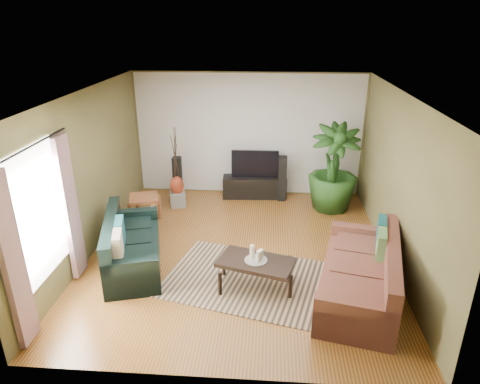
# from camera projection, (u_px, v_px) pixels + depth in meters

# --- Properties ---
(floor) EXTENTS (5.50, 5.50, 0.00)m
(floor) POSITION_uv_depth(u_px,v_px,m) (239.00, 253.00, 7.34)
(floor) COLOR brown
(floor) RESTS_ON ground
(ceiling) EXTENTS (5.50, 5.50, 0.00)m
(ceiling) POSITION_uv_depth(u_px,v_px,m) (239.00, 94.00, 6.31)
(ceiling) COLOR white
(ceiling) RESTS_ON ground
(wall_back) EXTENTS (5.00, 0.00, 5.00)m
(wall_back) POSITION_uv_depth(u_px,v_px,m) (248.00, 135.00, 9.36)
(wall_back) COLOR olive
(wall_back) RESTS_ON ground
(wall_front) EXTENTS (5.00, 0.00, 5.00)m
(wall_front) POSITION_uv_depth(u_px,v_px,m) (219.00, 276.00, 4.29)
(wall_front) COLOR olive
(wall_front) RESTS_ON ground
(wall_left) EXTENTS (0.00, 5.50, 5.50)m
(wall_left) POSITION_uv_depth(u_px,v_px,m) (87.00, 176.00, 6.99)
(wall_left) COLOR olive
(wall_left) RESTS_ON ground
(wall_right) EXTENTS (0.00, 5.50, 5.50)m
(wall_right) POSITION_uv_depth(u_px,v_px,m) (399.00, 184.00, 6.66)
(wall_right) COLOR olive
(wall_right) RESTS_ON ground
(backwall_panel) EXTENTS (4.90, 0.00, 4.90)m
(backwall_panel) POSITION_uv_depth(u_px,v_px,m) (248.00, 135.00, 9.35)
(backwall_panel) COLOR white
(backwall_panel) RESTS_ON ground
(window_pane) EXTENTS (0.00, 1.80, 1.80)m
(window_pane) POSITION_uv_depth(u_px,v_px,m) (38.00, 215.00, 5.50)
(window_pane) COLOR white
(window_pane) RESTS_ON ground
(curtain_near) EXTENTS (0.08, 0.35, 2.20)m
(curtain_near) POSITION_uv_depth(u_px,v_px,m) (13.00, 263.00, 4.90)
(curtain_near) COLOR gray
(curtain_near) RESTS_ON ground
(curtain_far) EXTENTS (0.08, 0.35, 2.20)m
(curtain_far) POSITION_uv_depth(u_px,v_px,m) (70.00, 208.00, 6.28)
(curtain_far) COLOR gray
(curtain_far) RESTS_ON ground
(curtain_rod) EXTENTS (0.03, 1.90, 0.03)m
(curtain_rod) POSITION_uv_depth(u_px,v_px,m) (28.00, 148.00, 5.15)
(curtain_rod) COLOR black
(curtain_rod) RESTS_ON ground
(sofa_left) EXTENTS (1.27, 2.03, 0.85)m
(sofa_left) POSITION_uv_depth(u_px,v_px,m) (133.00, 242.00, 6.83)
(sofa_left) COLOR black
(sofa_left) RESTS_ON floor
(sofa_right) EXTENTS (1.48, 2.41, 0.85)m
(sofa_right) POSITION_uv_depth(u_px,v_px,m) (359.00, 269.00, 6.09)
(sofa_right) COLOR brown
(sofa_right) RESTS_ON floor
(area_rug) EXTENTS (2.83, 2.31, 0.01)m
(area_rug) POSITION_uv_depth(u_px,v_px,m) (248.00, 279.00, 6.59)
(area_rug) COLOR tan
(area_rug) RESTS_ON floor
(coffee_table) EXTENTS (1.22, 0.89, 0.45)m
(coffee_table) POSITION_uv_depth(u_px,v_px,m) (256.00, 273.00, 6.35)
(coffee_table) COLOR black
(coffee_table) RESTS_ON floor
(candle_tray) EXTENTS (0.34, 0.34, 0.01)m
(candle_tray) POSITION_uv_depth(u_px,v_px,m) (256.00, 260.00, 6.27)
(candle_tray) COLOR gray
(candle_tray) RESTS_ON coffee_table
(candle_tall) EXTENTS (0.07, 0.07, 0.22)m
(candle_tall) POSITION_uv_depth(u_px,v_px,m) (252.00, 252.00, 6.25)
(candle_tall) COLOR white
(candle_tall) RESTS_ON candle_tray
(candle_mid) EXTENTS (0.07, 0.07, 0.17)m
(candle_mid) POSITION_uv_depth(u_px,v_px,m) (259.00, 256.00, 6.19)
(candle_mid) COLOR white
(candle_mid) RESTS_ON candle_tray
(candle_short) EXTENTS (0.07, 0.07, 0.14)m
(candle_short) POSITION_uv_depth(u_px,v_px,m) (261.00, 254.00, 6.29)
(candle_short) COLOR #ECE7C7
(candle_short) RESTS_ON candle_tray
(tv_stand) EXTENTS (1.43, 0.50, 0.47)m
(tv_stand) POSITION_uv_depth(u_px,v_px,m) (255.00, 187.00, 9.55)
(tv_stand) COLOR black
(tv_stand) RESTS_ON floor
(television) EXTENTS (1.03, 0.06, 0.61)m
(television) POSITION_uv_depth(u_px,v_px,m) (255.00, 164.00, 9.34)
(television) COLOR black
(television) RESTS_ON tv_stand
(speaker_left) EXTENTS (0.18, 0.20, 0.98)m
(speaker_left) POSITION_uv_depth(u_px,v_px,m) (178.00, 179.00, 9.29)
(speaker_left) COLOR black
(speaker_left) RESTS_ON floor
(speaker_right) EXTENTS (0.18, 0.20, 1.00)m
(speaker_right) POSITION_uv_depth(u_px,v_px,m) (282.00, 178.00, 9.28)
(speaker_right) COLOR black
(speaker_right) RESTS_ON floor
(potted_plant) EXTENTS (1.01, 1.01, 1.80)m
(potted_plant) POSITION_uv_depth(u_px,v_px,m) (333.00, 168.00, 8.70)
(potted_plant) COLOR #1E4416
(potted_plant) RESTS_ON floor
(plant_pot) EXTENTS (0.33, 0.33, 0.26)m
(plant_pot) POSITION_uv_depth(u_px,v_px,m) (330.00, 203.00, 8.99)
(plant_pot) COLOR black
(plant_pot) RESTS_ON floor
(pedestal) EXTENTS (0.39, 0.39, 0.32)m
(pedestal) POSITION_uv_depth(u_px,v_px,m) (178.00, 199.00, 9.11)
(pedestal) COLOR gray
(pedestal) RESTS_ON floor
(vase) EXTENTS (0.29, 0.29, 0.40)m
(vase) POSITION_uv_depth(u_px,v_px,m) (177.00, 186.00, 9.00)
(vase) COLOR maroon
(vase) RESTS_ON pedestal
(side_table) EXTENTS (0.67, 0.67, 0.57)m
(side_table) POSITION_uv_depth(u_px,v_px,m) (145.00, 210.00, 8.29)
(side_table) COLOR brown
(side_table) RESTS_ON floor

